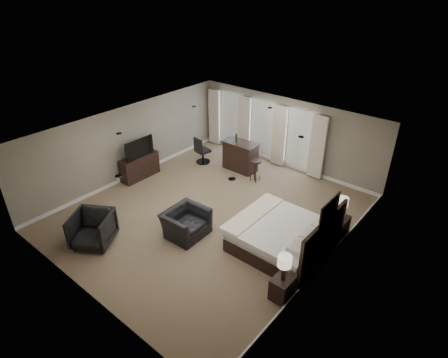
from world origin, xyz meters
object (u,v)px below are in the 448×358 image
Objects in this scene: bar_stool_right at (255,171)px; desk_chair at (203,150)px; nightstand_near at (282,288)px; bar_counter at (240,156)px; bed at (284,226)px; lamp_far at (341,208)px; lamp_near at (284,268)px; tv at (138,154)px; armchair_near at (186,219)px; bar_stool_left at (231,147)px; armchair_far at (92,228)px; dresser at (140,167)px; nightstand_far at (338,227)px.

bar_stool_right is 0.76× the size of desk_chair.
bar_counter is (-4.52, 4.35, 0.27)m from nightstand_near.
bar_counter is 1.21× the size of desk_chair.
lamp_far is (0.89, 1.45, 0.20)m from bed.
lamp_near reaches higher than bar_counter.
armchair_near is (3.60, -1.31, -0.41)m from tv.
lamp_far is 0.55× the size of tv.
bed is 5.86m from bar_stool_left.
desk_chair is at bearing -177.29° from bar_stool_right.
armchair_far is 0.82× the size of bar_counter.
lamp_far is 3.81m from bar_stool_right.
nightstand_near is at bearing -13.02° from dresser.
bed reaches higher than nightstand_far.
armchair_far is at bearing -58.37° from dresser.
desk_chair is at bearing -162.83° from bar_counter.
nightstand_near is 7.10m from dresser.
armchair_near is 1.13× the size of armchair_far.
bar_stool_left reaches higher than nightstand_far.
bar_stool_right reaches higher than nightstand_far.
tv is (-6.92, -1.30, -0.03)m from lamp_far.
bar_stool_right is at bearing 136.57° from bed.
lamp_far is at bearing 90.00° from nightstand_near.
lamp_near is 0.56× the size of tv.
bar_counter is at bearing -41.08° from tv.
bar_stool_left is (-1.00, 0.67, -0.16)m from bar_counter.
lamp_near is 2.90m from lamp_far.
lamp_near is 0.45× the size of dresser.
lamp_near is (0.00, 0.00, 0.60)m from nightstand_near.
lamp_far is 4.77m from bar_counter.
bar_stool_left is at bearing -22.20° from tv.
tv reaches higher than bar_stool_right.
desk_chair reaches higher than tv.
armchair_near reaches higher than dresser.
bar_counter is at bearing 136.12° from lamp_near.
bar_stool_right reaches higher than bar_stool_left.
bar_stool_right is (-3.60, 1.11, 0.08)m from nightstand_far.
lamp_far is 7.04m from tv.
lamp_near is at bearing -58.46° from bed.
lamp_far is 0.81× the size of bar_stool_right.
bar_stool_right is (1.93, -1.01, 0.01)m from bar_stool_left.
armchair_near reaches higher than nightstand_far.
bar_counter is (0.43, 5.95, 0.03)m from armchair_far.
dresser is 1.39× the size of armchair_far.
lamp_far is at bearing -178.38° from desk_chair.
armchair_far reaches higher than bar_stool_right.
nightstand_near is 6.28m from bar_counter.
dresser is 0.50m from tv.
armchair_near is 4.49m from desk_chair.
dresser is 1.38× the size of desk_chair.
bar_counter is at bearing -33.98° from bar_stool_left.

